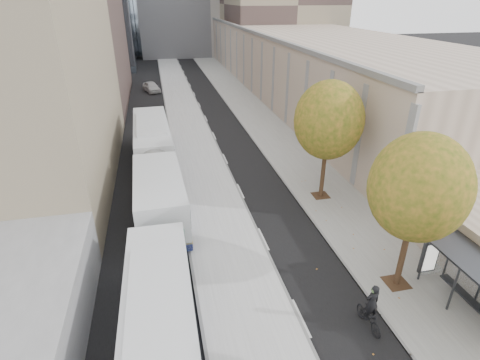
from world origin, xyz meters
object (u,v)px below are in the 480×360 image
object	(u,v)px
bus_far	(155,161)
distant_car	(152,87)
cyclist	(370,312)
bus_shelter	(478,269)

from	to	relation	value
bus_far	distant_car	size ratio (longest dim) A/B	4.55
cyclist	distant_car	distance (m)	46.44
bus_far	distant_car	world-z (taller)	bus_far
cyclist	bus_far	bearing A→B (deg)	114.13
bus_far	cyclist	bearing A→B (deg)	-63.97
bus_shelter	bus_far	distance (m)	20.56
cyclist	distant_car	xyz separation A→B (m)	(-8.37, 45.68, -0.10)
bus_shelter	cyclist	world-z (taller)	bus_shelter
bus_far	cyclist	distance (m)	17.92
bus_shelter	distant_car	world-z (taller)	bus_shelter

